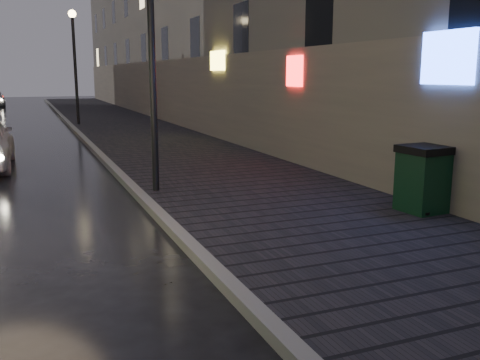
% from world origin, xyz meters
% --- Properties ---
extents(ground, '(120.00, 120.00, 0.00)m').
position_xyz_m(ground, '(0.00, 0.00, 0.00)').
color(ground, black).
rests_on(ground, ground).
extents(sidewalk, '(4.60, 58.00, 0.15)m').
position_xyz_m(sidewalk, '(3.90, 21.00, 0.07)').
color(sidewalk, black).
rests_on(sidewalk, ground).
extents(curb, '(0.20, 58.00, 0.15)m').
position_xyz_m(curb, '(1.50, 21.00, 0.07)').
color(curb, slate).
rests_on(curb, ground).
extents(building_near, '(1.80, 50.00, 13.00)m').
position_xyz_m(building_near, '(7.10, 25.00, 6.50)').
color(building_near, '#605B54').
rests_on(building_near, ground).
extents(lamp_near, '(0.36, 0.36, 5.28)m').
position_xyz_m(lamp_near, '(1.85, 6.00, 3.49)').
color(lamp_near, black).
rests_on(lamp_near, sidewalk).
extents(lamp_far, '(0.36, 0.36, 5.28)m').
position_xyz_m(lamp_far, '(1.85, 22.00, 3.49)').
color(lamp_far, black).
rests_on(lamp_far, sidewalk).
extents(trash_bin, '(0.82, 0.82, 1.16)m').
position_xyz_m(trash_bin, '(5.80, 2.55, 0.74)').
color(trash_bin, black).
rests_on(trash_bin, sidewalk).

